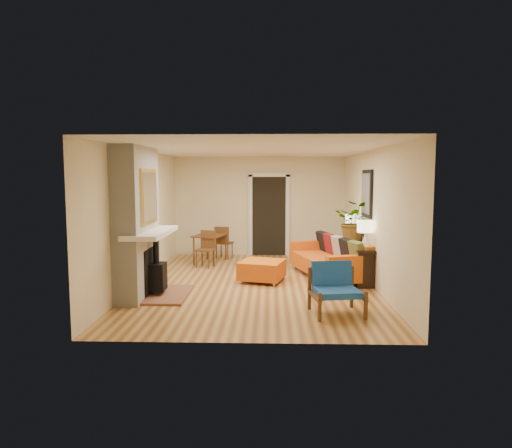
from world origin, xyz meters
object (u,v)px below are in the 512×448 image
(console_table, at_px, (357,251))
(lamp_near, at_px, (365,231))
(blue_chair, at_px, (335,286))
(ottoman, at_px, (262,269))
(sofa, at_px, (332,259))
(houseplant, at_px, (355,221))
(lamp_far, at_px, (352,224))
(dining_table, at_px, (213,240))

(console_table, distance_m, lamp_near, 0.85)
(blue_chair, bearing_deg, ottoman, 119.42)
(sofa, bearing_deg, ottoman, -163.18)
(blue_chair, distance_m, console_table, 2.49)
(ottoman, distance_m, houseplant, 2.23)
(lamp_far, bearing_deg, console_table, -90.00)
(lamp_far, bearing_deg, houseplant, -91.49)
(dining_table, bearing_deg, lamp_far, -16.84)
(lamp_near, xyz_separation_m, lamp_far, (0.00, 1.38, 0.00))
(ottoman, xyz_separation_m, lamp_near, (1.95, -0.40, 0.82))
(blue_chair, bearing_deg, dining_table, 120.92)
(blue_chair, bearing_deg, houseplant, 73.57)
(blue_chair, relative_size, lamp_far, 1.55)
(console_table, height_order, lamp_near, lamp_near)
(dining_table, xyz_separation_m, lamp_near, (3.18, -2.34, 0.51))
(lamp_near, height_order, houseplant, houseplant)
(ottoman, height_order, blue_chair, blue_chair)
(ottoman, bearing_deg, console_table, 8.70)
(blue_chair, height_order, lamp_near, lamp_near)
(blue_chair, bearing_deg, lamp_far, 75.38)
(houseplant, bearing_deg, dining_table, 156.99)
(sofa, distance_m, console_table, 0.55)
(blue_chair, bearing_deg, console_table, 71.42)
(console_table, height_order, lamp_far, lamp_far)
(lamp_far, bearing_deg, blue_chair, -104.62)
(sofa, height_order, console_table, sofa)
(blue_chair, height_order, dining_table, dining_table)
(lamp_far, bearing_deg, sofa, -132.72)
(console_table, bearing_deg, ottoman, -171.30)
(ottoman, relative_size, lamp_far, 1.85)
(console_table, bearing_deg, lamp_far, 90.00)
(blue_chair, distance_m, lamp_near, 1.94)
(ottoman, xyz_separation_m, lamp_far, (1.95, 0.98, 0.82))
(lamp_near, bearing_deg, ottoman, 168.37)
(blue_chair, relative_size, lamp_near, 1.55)
(sofa, xyz_separation_m, blue_chair, (-0.29, -2.49, 0.04))
(dining_table, relative_size, console_table, 0.86)
(ottoman, distance_m, console_table, 2.00)
(sofa, height_order, lamp_far, lamp_far)
(console_table, relative_size, houseplant, 2.14)
(lamp_far, bearing_deg, ottoman, -153.35)
(blue_chair, xyz_separation_m, dining_table, (-2.39, 3.99, 0.13))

